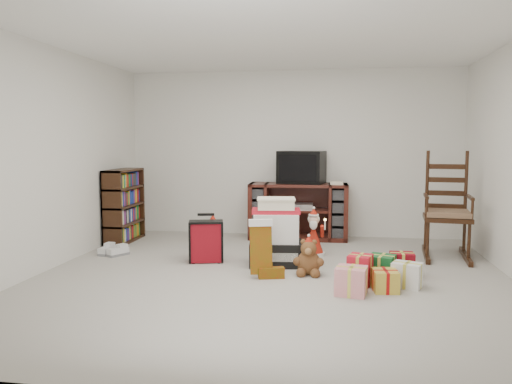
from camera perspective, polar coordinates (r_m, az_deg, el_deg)
room at (r=5.13m, az=1.70°, el=3.73°), size 5.01×5.01×2.51m
tv_stand at (r=7.38m, az=4.84°, el=-2.19°), size 1.45×0.55×0.82m
bookshelf at (r=7.40m, az=-14.84°, el=-1.64°), size 0.28×0.85×1.04m
rocking_chair at (r=6.64m, az=20.87°, el=-2.95°), size 0.65×0.96×1.37m
gift_pile at (r=5.82m, az=2.29°, el=-5.08°), size 0.66×0.52×0.77m
red_suitcase at (r=5.99m, az=-5.72°, el=-5.62°), size 0.42×0.29×0.58m
stocking at (r=5.28m, az=0.57°, el=-6.45°), size 0.32×0.20×0.63m
teddy_bear at (r=5.45m, az=6.04°, el=-7.66°), size 0.26×0.23×0.38m
santa_figurine at (r=6.36m, az=6.58°, el=-5.13°), size 0.29×0.28×0.60m
mrs_claus_figurine at (r=6.21m, az=-4.93°, el=-5.61°), size 0.26×0.25×0.54m
sneaker_pair at (r=6.62m, az=-16.07°, el=-6.51°), size 0.37×0.30×0.10m
gift_cluster at (r=5.20m, az=14.17°, el=-8.89°), size 0.77×1.07×0.26m
crt_television at (r=7.36m, az=5.24°, el=2.84°), size 0.72×0.58×0.47m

